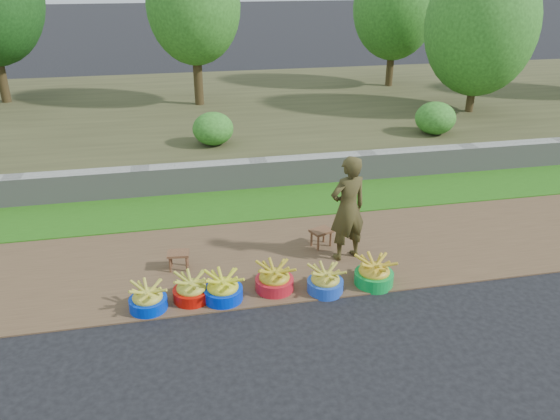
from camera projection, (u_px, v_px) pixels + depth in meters
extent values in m
plane|color=black|center=(310.00, 302.00, 7.11)|extent=(120.00, 120.00, 0.00)
cube|color=brown|center=(290.00, 255.00, 8.22)|extent=(80.00, 2.50, 0.02)
cube|color=#286714|center=(266.00, 203.00, 10.00)|extent=(80.00, 1.50, 0.04)
cube|color=gray|center=(258.00, 174.00, 10.65)|extent=(80.00, 0.35, 0.55)
cube|color=#434324|center=(229.00, 113.00, 15.03)|extent=(80.00, 10.00, 0.50)
cylinder|color=#392D17|center=(391.00, 60.00, 16.87)|extent=(0.22, 0.22, 1.59)
ellipsoid|color=#347E24|center=(395.00, 7.00, 16.23)|extent=(2.49, 2.49, 3.11)
cylinder|color=#392D17|center=(472.00, 86.00, 13.94)|extent=(0.20, 0.20, 1.31)
ellipsoid|color=#347E24|center=(481.00, 26.00, 13.33)|extent=(2.73, 2.73, 3.42)
cylinder|color=#392D17|center=(198.00, 70.00, 14.56)|extent=(0.24, 0.24, 1.83)
ellipsoid|color=#347E24|center=(194.00, 5.00, 13.88)|extent=(2.40, 2.40, 3.00)
cylinder|color=#392D17|center=(0.00, 67.00, 14.78)|extent=(0.25, 0.25, 1.91)
ellipsoid|color=#347E24|center=(213.00, 129.00, 11.48)|extent=(0.86, 0.86, 0.69)
ellipsoid|color=#347E24|center=(435.00, 118.00, 12.20)|extent=(0.90, 0.90, 0.72)
cylinder|color=#002DCF|center=(148.00, 304.00, 6.91)|extent=(0.48, 0.48, 0.17)
ellipsoid|color=gold|center=(147.00, 295.00, 6.86)|extent=(0.42, 0.42, 0.27)
cylinder|color=#BF0E05|center=(192.00, 295.00, 7.11)|extent=(0.49, 0.49, 0.17)
ellipsoid|color=gold|center=(191.00, 286.00, 7.05)|extent=(0.43, 0.43, 0.28)
cylinder|color=#002ADA|center=(223.00, 294.00, 7.11)|extent=(0.51, 0.51, 0.18)
ellipsoid|color=gold|center=(223.00, 285.00, 7.05)|extent=(0.45, 0.45, 0.29)
cylinder|color=red|center=(274.00, 284.00, 7.32)|extent=(0.52, 0.52, 0.19)
ellipsoid|color=gold|center=(274.00, 275.00, 7.26)|extent=(0.45, 0.45, 0.30)
cylinder|color=blue|center=(325.00, 286.00, 7.30)|extent=(0.48, 0.48, 0.17)
ellipsoid|color=gold|center=(325.00, 277.00, 7.24)|extent=(0.43, 0.43, 0.28)
cylinder|color=#0D9938|center=(374.00, 278.00, 7.46)|extent=(0.53, 0.53, 0.19)
ellipsoid|color=gold|center=(374.00, 269.00, 7.39)|extent=(0.47, 0.47, 0.30)
cube|color=brown|center=(178.00, 253.00, 7.74)|extent=(0.33, 0.26, 0.04)
cylinder|color=brown|center=(170.00, 265.00, 7.71)|extent=(0.03, 0.03, 0.23)
cylinder|color=brown|center=(187.00, 264.00, 7.73)|extent=(0.03, 0.03, 0.23)
cylinder|color=brown|center=(171.00, 259.00, 7.85)|extent=(0.03, 0.03, 0.23)
cylinder|color=brown|center=(187.00, 259.00, 7.87)|extent=(0.03, 0.03, 0.23)
cube|color=brown|center=(321.00, 231.00, 8.36)|extent=(0.39, 0.35, 0.04)
cylinder|color=brown|center=(318.00, 243.00, 8.29)|extent=(0.03, 0.03, 0.24)
cylinder|color=brown|center=(331.00, 239.00, 8.42)|extent=(0.03, 0.03, 0.24)
cylinder|color=brown|center=(311.00, 239.00, 8.42)|extent=(0.03, 0.03, 0.24)
cylinder|color=brown|center=(324.00, 235.00, 8.54)|extent=(0.03, 0.03, 0.24)
imported|color=black|center=(348.00, 209.00, 7.82)|extent=(0.66, 0.52, 1.59)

